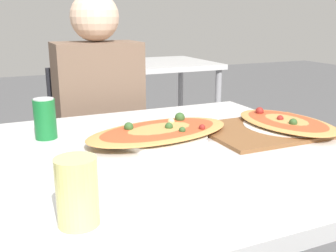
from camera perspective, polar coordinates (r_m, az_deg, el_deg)
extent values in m
cube|color=silver|center=(1.12, 0.41, -4.39)|extent=(1.03, 0.99, 0.04)
cylinder|color=#99999E|center=(1.58, -22.63, -13.81)|extent=(0.05, 0.05, 0.69)
cylinder|color=#99999E|center=(1.82, 7.97, -8.78)|extent=(0.05, 0.05, 0.69)
cube|color=black|center=(1.87, -9.86, -4.70)|extent=(0.40, 0.40, 0.04)
cube|color=black|center=(1.99, -11.48, 2.89)|extent=(0.38, 0.03, 0.39)
cylinder|color=#38383D|center=(1.87, -3.00, -12.42)|extent=(0.03, 0.03, 0.43)
cylinder|color=#38383D|center=(1.79, -13.54, -14.18)|extent=(0.03, 0.03, 0.43)
cylinder|color=#38383D|center=(2.16, -6.30, -8.49)|extent=(0.03, 0.03, 0.43)
cylinder|color=#38383D|center=(2.09, -15.33, -9.79)|extent=(0.03, 0.03, 0.43)
cylinder|color=#2D2D38|center=(1.87, -6.15, -11.67)|extent=(0.10, 0.10, 0.47)
cylinder|color=#2D2D38|center=(1.84, -11.13, -12.48)|extent=(0.10, 0.10, 0.47)
cube|color=brown|center=(1.77, -10.03, 3.51)|extent=(0.36, 0.22, 0.52)
sphere|color=beige|center=(1.73, -10.61, 15.30)|extent=(0.21, 0.21, 0.21)
cylinder|color=white|center=(1.21, -1.22, -1.52)|extent=(0.30, 0.30, 0.01)
ellipsoid|color=tan|center=(1.20, -1.22, -0.74)|extent=(0.51, 0.32, 0.02)
ellipsoid|color=#C14C28|center=(1.20, -1.22, -0.47)|extent=(0.42, 0.26, 0.01)
sphere|color=maroon|center=(1.20, 4.97, -0.20)|extent=(0.02, 0.02, 0.02)
sphere|color=#335928|center=(1.20, 0.13, -0.08)|extent=(0.03, 0.03, 0.03)
sphere|color=#335928|center=(1.30, 1.72, 1.24)|extent=(0.03, 0.03, 0.03)
sphere|color=beige|center=(1.26, 0.46, 0.66)|extent=(0.02, 0.02, 0.02)
sphere|color=#335928|center=(1.17, 2.08, -0.60)|extent=(0.02, 0.02, 0.02)
sphere|color=#335928|center=(1.20, -5.72, -0.14)|extent=(0.03, 0.03, 0.03)
cylinder|color=#197233|center=(1.25, -17.41, 0.97)|extent=(0.07, 0.07, 0.12)
cylinder|color=silver|center=(1.24, -17.65, 3.76)|extent=(0.06, 0.06, 0.00)
cylinder|color=#E0DB7F|center=(0.72, -13.05, -9.27)|extent=(0.08, 0.08, 0.13)
cube|color=brown|center=(1.33, 14.31, -0.51)|extent=(0.43, 0.31, 0.01)
cylinder|color=white|center=(1.37, 16.71, -0.12)|extent=(0.28, 0.28, 0.01)
ellipsoid|color=tan|center=(1.37, 16.77, 0.57)|extent=(0.26, 0.40, 0.02)
ellipsoid|color=#C14C28|center=(1.36, 16.79, 0.81)|extent=(0.21, 0.33, 0.01)
sphere|color=#335928|center=(1.31, 17.71, 0.49)|extent=(0.03, 0.03, 0.03)
sphere|color=maroon|center=(1.35, 15.96, 1.06)|extent=(0.02, 0.02, 0.02)
sphere|color=maroon|center=(1.43, 13.14, 2.11)|extent=(0.03, 0.03, 0.03)
cube|color=silver|center=(3.29, -3.37, 8.84)|extent=(1.10, 0.80, 0.04)
ellipsoid|color=#724C6B|center=(3.21, -7.13, 10.02)|extent=(0.32, 0.24, 0.12)
cylinder|color=#99999E|center=(2.88, -10.10, 0.31)|extent=(0.05, 0.05, 0.69)
cylinder|color=#99999E|center=(3.26, 7.21, 2.19)|extent=(0.05, 0.05, 0.69)
cylinder|color=#99999E|center=(3.55, -12.89, 3.01)|extent=(0.05, 0.05, 0.69)
cylinder|color=#99999E|center=(3.86, 1.84, 4.39)|extent=(0.05, 0.05, 0.69)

